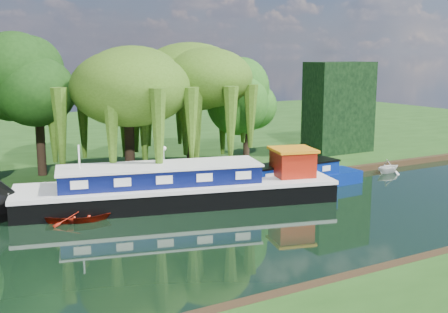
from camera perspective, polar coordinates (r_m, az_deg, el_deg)
ground at (r=29.79m, az=1.24°, el=-7.62°), size 120.00×120.00×0.00m
far_bank at (r=60.75m, az=-15.45°, el=1.60°), size 120.00×52.00×0.45m
dutch_barge at (r=34.91m, az=-4.43°, el=-3.17°), size 20.06×9.21×4.13m
narrowboat at (r=38.03m, az=5.36°, el=-2.52°), size 13.80×2.66×2.01m
red_dinghy at (r=32.68m, az=-14.52°, el=-6.30°), size 4.27×3.71×0.74m
white_cruiser at (r=45.66m, az=16.32°, el=-1.61°), size 2.38×2.09×1.20m
willow_left at (r=39.29m, az=-9.75°, el=6.81°), size 7.32×7.32×8.77m
willow_right at (r=41.53m, az=-3.41°, el=7.07°), size 7.12×7.12×8.67m
tree_far_mid at (r=42.27m, az=-18.44°, el=6.76°), size 5.71×5.71×9.34m
tree_far_right at (r=45.00m, az=2.31°, el=5.64°), size 4.42×4.42×7.23m
conifer_hedge at (r=51.13m, az=11.58°, el=4.92°), size 6.00×3.00×8.00m
lamppost at (r=38.51m, az=-6.14°, el=0.22°), size 0.36×0.36×2.56m
mooring_posts at (r=36.53m, az=-6.22°, el=-2.70°), size 19.16×0.16×1.00m
reeds_near at (r=28.53m, az=21.51°, el=-8.04°), size 33.70×1.50×1.10m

